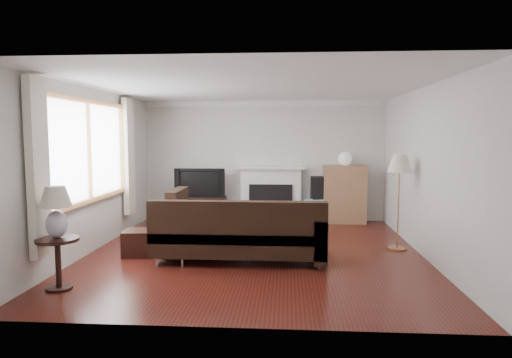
# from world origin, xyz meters

# --- Properties ---
(room) EXTENTS (5.10, 5.60, 2.54)m
(room) POSITION_xyz_m (0.00, 0.00, 1.25)
(room) COLOR #491710
(room) RESTS_ON ground
(window) EXTENTS (0.12, 2.74, 1.54)m
(window) POSITION_xyz_m (-2.45, -0.20, 1.55)
(window) COLOR olive
(window) RESTS_ON room
(curtain_near) EXTENTS (0.10, 0.35, 2.10)m
(curtain_near) POSITION_xyz_m (-2.40, -1.72, 1.40)
(curtain_near) COLOR white
(curtain_near) RESTS_ON room
(curtain_far) EXTENTS (0.10, 0.35, 2.10)m
(curtain_far) POSITION_xyz_m (-2.40, 1.32, 1.40)
(curtain_far) COLOR white
(curtain_far) RESTS_ON room
(fireplace) EXTENTS (1.40, 0.26, 1.15)m
(fireplace) POSITION_xyz_m (0.15, 2.64, 0.57)
(fireplace) COLOR white
(fireplace) RESTS_ON room
(tv_stand) EXTENTS (1.02, 0.46, 0.51)m
(tv_stand) POSITION_xyz_m (-1.30, 2.49, 0.26)
(tv_stand) COLOR black
(tv_stand) RESTS_ON ground
(television) EXTENTS (1.04, 0.14, 0.60)m
(television) POSITION_xyz_m (-1.30, 2.49, 0.81)
(television) COLOR black
(television) RESTS_ON tv_stand
(speaker_left) EXTENTS (0.26, 0.31, 0.92)m
(speaker_left) POSITION_xyz_m (-1.02, 2.55, 0.46)
(speaker_left) COLOR black
(speaker_left) RESTS_ON ground
(speaker_right) EXTENTS (0.30, 0.34, 0.94)m
(speaker_right) POSITION_xyz_m (1.12, 2.55, 0.47)
(speaker_right) COLOR black
(speaker_right) RESTS_ON ground
(bookshelf) EXTENTS (0.85, 0.41, 1.17)m
(bookshelf) POSITION_xyz_m (1.66, 2.52, 0.59)
(bookshelf) COLOR #9F6F4A
(bookshelf) RESTS_ON ground
(globe_lamp) EXTENTS (0.28, 0.28, 0.28)m
(globe_lamp) POSITION_xyz_m (1.66, 2.52, 1.31)
(globe_lamp) COLOR white
(globe_lamp) RESTS_ON bookshelf
(sectional_sofa) EXTENTS (2.62, 1.91, 0.85)m
(sectional_sofa) POSITION_xyz_m (-0.18, -0.44, 0.42)
(sectional_sofa) COLOR black
(sectional_sofa) RESTS_ON ground
(coffee_table) EXTENTS (1.10, 0.61, 0.43)m
(coffee_table) POSITION_xyz_m (0.06, 0.96, 0.21)
(coffee_table) COLOR #A6894F
(coffee_table) RESTS_ON ground
(footstool) EXTENTS (0.49, 0.49, 0.38)m
(footstool) POSITION_xyz_m (-1.71, -0.26, 0.19)
(footstool) COLOR black
(footstool) RESTS_ON ground
(floor_lamp) EXTENTS (0.47, 0.47, 1.49)m
(floor_lamp) POSITION_xyz_m (2.22, 0.34, 0.75)
(floor_lamp) COLOR #A56C39
(floor_lamp) RESTS_ON ground
(side_table) EXTENTS (0.48, 0.48, 0.60)m
(side_table) POSITION_xyz_m (-2.15, -1.82, 0.30)
(side_table) COLOR black
(side_table) RESTS_ON ground
(table_lamp) EXTENTS (0.37, 0.37, 0.59)m
(table_lamp) POSITION_xyz_m (-2.15, -1.82, 0.90)
(table_lamp) COLOR silver
(table_lamp) RESTS_ON side_table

